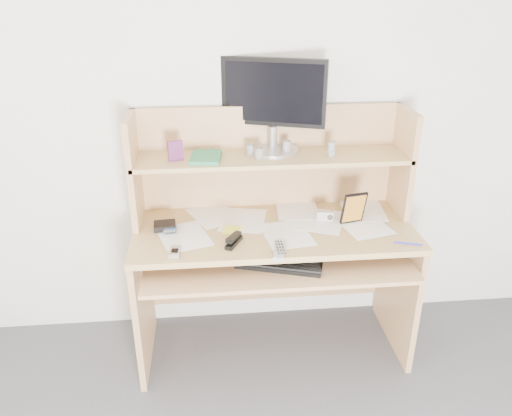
{
  "coord_description": "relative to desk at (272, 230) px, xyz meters",
  "views": [
    {
      "loc": [
        -0.3,
        -0.73,
        1.89
      ],
      "look_at": [
        -0.1,
        1.43,
        0.89
      ],
      "focal_mm": 35.0,
      "sensor_mm": 36.0,
      "label": 1
    }
  ],
  "objects": [
    {
      "name": "stapler",
      "position": [
        -0.21,
        -0.24,
        0.08
      ],
      "size": [
        0.09,
        0.13,
        0.04
      ],
      "primitive_type": "cube",
      "rotation": [
        0.0,
        0.0,
        -0.48
      ],
      "color": "black",
      "rests_on": "paper_clutter"
    },
    {
      "name": "flip_phone",
      "position": [
        -0.48,
        -0.3,
        0.07
      ],
      "size": [
        0.05,
        0.09,
        0.02
      ],
      "primitive_type": "cube",
      "rotation": [
        0.0,
        0.0,
        -0.09
      ],
      "color": "#B3B3B5",
      "rests_on": "paper_clutter"
    },
    {
      "name": "monitor",
      "position": [
        0.01,
        0.16,
        0.63
      ],
      "size": [
        0.52,
        0.27,
        0.46
      ],
      "rotation": [
        0.0,
        0.0,
        -0.34
      ],
      "color": "#B4B3B8",
      "rests_on": "desk"
    },
    {
      "name": "game_case",
      "position": [
        0.4,
        -0.08,
        0.15
      ],
      "size": [
        0.12,
        0.04,
        0.17
      ],
      "primitive_type": "cube",
      "rotation": [
        0.0,
        0.0,
        0.22
      ],
      "color": "black",
      "rests_on": "paper_clutter"
    },
    {
      "name": "chip_stack_a",
      "position": [
        -0.11,
        0.09,
        0.41
      ],
      "size": [
        0.05,
        0.05,
        0.05
      ],
      "primitive_type": "cylinder",
      "rotation": [
        0.0,
        0.0,
        -0.14
      ],
      "color": "black",
      "rests_on": "desk"
    },
    {
      "name": "chip_stack_b",
      "position": [
        0.08,
        0.09,
        0.42
      ],
      "size": [
        0.05,
        0.05,
        0.07
      ],
      "primitive_type": "cylinder",
      "rotation": [
        0.0,
        0.0,
        -0.26
      ],
      "color": "silver",
      "rests_on": "desk"
    },
    {
      "name": "tv_remote",
      "position": [
        -0.01,
        -0.33,
        0.07
      ],
      "size": [
        0.09,
        0.18,
        0.02
      ],
      "primitive_type": "cube",
      "rotation": [
        0.0,
        0.0,
        -0.22
      ],
      "color": "#A1A09C",
      "rests_on": "paper_clutter"
    },
    {
      "name": "digital_camera",
      "position": [
        0.27,
        -0.03,
        0.09
      ],
      "size": [
        0.09,
        0.05,
        0.05
      ],
      "primitive_type": "cube",
      "rotation": [
        0.0,
        0.0,
        -0.17
      ],
      "color": "#BDBDC0",
      "rests_on": "paper_clutter"
    },
    {
      "name": "chip_stack_c",
      "position": [
        -0.07,
        0.03,
        0.41
      ],
      "size": [
        0.05,
        0.05,
        0.05
      ],
      "primitive_type": "cylinder",
      "rotation": [
        0.0,
        0.0,
        0.14
      ],
      "color": "black",
      "rests_on": "desk"
    },
    {
      "name": "blue_pen",
      "position": [
        0.6,
        -0.32,
        0.07
      ],
      "size": [
        0.12,
        0.05,
        0.01
      ],
      "primitive_type": "cylinder",
      "rotation": [
        1.57,
        0.0,
        1.26
      ],
      "color": "#1C1BCD",
      "rests_on": "paper_clutter"
    },
    {
      "name": "paper_clutter",
      "position": [
        0.0,
        -0.08,
        0.06
      ],
      "size": [
        1.32,
        0.54,
        0.01
      ],
      "primitive_type": "cube",
      "color": "white",
      "rests_on": "desk"
    },
    {
      "name": "chip_stack_d",
      "position": [
        0.3,
        0.03,
        0.42
      ],
      "size": [
        0.05,
        0.05,
        0.07
      ],
      "primitive_type": "cylinder",
      "rotation": [
        0.0,
        0.0,
        0.08
      ],
      "color": "silver",
      "rests_on": "desk"
    },
    {
      "name": "keyboard",
      "position": [
        -0.0,
        -0.28,
        -0.03
      ],
      "size": [
        0.43,
        0.26,
        0.03
      ],
      "rotation": [
        0.0,
        0.0,
        -0.3
      ],
      "color": "black",
      "rests_on": "desk"
    },
    {
      "name": "back_wall",
      "position": [
        0.0,
        0.24,
        0.56
      ],
      "size": [
        3.6,
        0.04,
        2.5
      ],
      "primitive_type": "cube",
      "color": "white",
      "rests_on": "floor"
    },
    {
      "name": "desk",
      "position": [
        0.0,
        0.0,
        0.0
      ],
      "size": [
        1.4,
        0.7,
        1.3
      ],
      "color": "tan",
      "rests_on": "floor"
    },
    {
      "name": "shelf_book",
      "position": [
        -0.33,
        0.04,
        0.4
      ],
      "size": [
        0.17,
        0.21,
        0.02
      ],
      "primitive_type": "cube",
      "rotation": [
        0.0,
        0.0,
        -0.11
      ],
      "color": "#388E4E",
      "rests_on": "desk"
    },
    {
      "name": "sticky_note_pad",
      "position": [
        -0.21,
        -0.09,
        0.06
      ],
      "size": [
        0.1,
        0.1,
        0.01
      ],
      "primitive_type": "cube",
      "rotation": [
        0.0,
        0.0,
        -0.32
      ],
      "color": "#F2EE3F",
      "rests_on": "desk"
    },
    {
      "name": "wallet",
      "position": [
        -0.55,
        -0.04,
        0.08
      ],
      "size": [
        0.11,
        0.1,
        0.03
      ],
      "primitive_type": "cube",
      "rotation": [
        0.0,
        0.0,
        0.09
      ],
      "color": "black",
      "rests_on": "paper_clutter"
    },
    {
      "name": "card_box",
      "position": [
        -0.47,
        0.04,
        0.44
      ],
      "size": [
        0.07,
        0.04,
        0.1
      ],
      "primitive_type": "cube",
      "rotation": [
        0.0,
        0.0,
        0.28
      ],
      "color": "maroon",
      "rests_on": "desk"
    }
  ]
}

